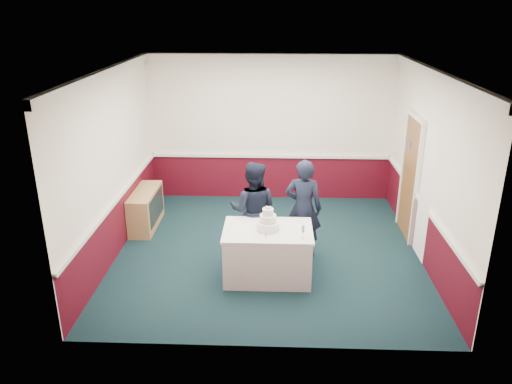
{
  "coord_description": "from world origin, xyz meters",
  "views": [
    {
      "loc": [
        0.1,
        -7.51,
        3.94
      ],
      "look_at": [
        -0.2,
        -0.1,
        1.1
      ],
      "focal_mm": 35.0,
      "sensor_mm": 36.0,
      "label": 1
    }
  ],
  "objects_px": {
    "cake_table": "(268,253)",
    "person_woman": "(303,208)",
    "cake_knife": "(266,235)",
    "person_man": "(253,210)",
    "wedding_cake": "(268,222)",
    "champagne_flute": "(303,229)",
    "sideboard": "(146,209)"
  },
  "relations": [
    {
      "from": "person_man",
      "to": "person_woman",
      "type": "distance_m",
      "value": 0.81
    },
    {
      "from": "champagne_flute",
      "to": "person_man",
      "type": "relative_size",
      "value": 0.13
    },
    {
      "from": "sideboard",
      "to": "person_woman",
      "type": "bearing_deg",
      "value": -19.14
    },
    {
      "from": "cake_knife",
      "to": "sideboard",
      "type": "bearing_deg",
      "value": 132.43
    },
    {
      "from": "wedding_cake",
      "to": "person_man",
      "type": "distance_m",
      "value": 0.74
    },
    {
      "from": "wedding_cake",
      "to": "cake_knife",
      "type": "distance_m",
      "value": 0.23
    },
    {
      "from": "person_woman",
      "to": "cake_table",
      "type": "bearing_deg",
      "value": 62.82
    },
    {
      "from": "sideboard",
      "to": "cake_knife",
      "type": "relative_size",
      "value": 5.45
    },
    {
      "from": "cake_table",
      "to": "champagne_flute",
      "type": "height_order",
      "value": "champagne_flute"
    },
    {
      "from": "champagne_flute",
      "to": "person_man",
      "type": "bearing_deg",
      "value": 127.71
    },
    {
      "from": "person_woman",
      "to": "wedding_cake",
      "type": "bearing_deg",
      "value": 62.82
    },
    {
      "from": "champagne_flute",
      "to": "person_woman",
      "type": "bearing_deg",
      "value": 86.86
    },
    {
      "from": "cake_table",
      "to": "cake_knife",
      "type": "height_order",
      "value": "cake_knife"
    },
    {
      "from": "person_woman",
      "to": "champagne_flute",
      "type": "bearing_deg",
      "value": 96.46
    },
    {
      "from": "wedding_cake",
      "to": "champagne_flute",
      "type": "relative_size",
      "value": 1.78
    },
    {
      "from": "wedding_cake",
      "to": "sideboard",
      "type": "bearing_deg",
      "value": 142.88
    },
    {
      "from": "sideboard",
      "to": "cake_knife",
      "type": "bearing_deg",
      "value": -40.55
    },
    {
      "from": "sideboard",
      "to": "wedding_cake",
      "type": "relative_size",
      "value": 3.3
    },
    {
      "from": "sideboard",
      "to": "cake_knife",
      "type": "distance_m",
      "value": 3.0
    },
    {
      "from": "cake_table",
      "to": "cake_knife",
      "type": "distance_m",
      "value": 0.44
    },
    {
      "from": "sideboard",
      "to": "cake_table",
      "type": "xyz_separation_m",
      "value": [
        2.29,
        -1.73,
        0.05
      ]
    },
    {
      "from": "cake_knife",
      "to": "person_man",
      "type": "relative_size",
      "value": 0.14
    },
    {
      "from": "cake_table",
      "to": "person_woman",
      "type": "distance_m",
      "value": 1.02
    },
    {
      "from": "cake_knife",
      "to": "champagne_flute",
      "type": "distance_m",
      "value": 0.55
    },
    {
      "from": "sideboard",
      "to": "champagne_flute",
      "type": "bearing_deg",
      "value": -35.81
    },
    {
      "from": "sideboard",
      "to": "person_man",
      "type": "height_order",
      "value": "person_man"
    },
    {
      "from": "cake_knife",
      "to": "champagne_flute",
      "type": "xyz_separation_m",
      "value": [
        0.53,
        -0.08,
        0.14
      ]
    },
    {
      "from": "cake_knife",
      "to": "person_man",
      "type": "height_order",
      "value": "person_man"
    },
    {
      "from": "cake_knife",
      "to": "person_man",
      "type": "xyz_separation_m",
      "value": [
        -0.22,
        0.89,
        0.01
      ]
    },
    {
      "from": "person_man",
      "to": "sideboard",
      "type": "bearing_deg",
      "value": -20.03
    },
    {
      "from": "sideboard",
      "to": "person_man",
      "type": "distance_m",
      "value": 2.33
    },
    {
      "from": "sideboard",
      "to": "cake_knife",
      "type": "xyz_separation_m",
      "value": [
        2.26,
        -1.93,
        0.44
      ]
    }
  ]
}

